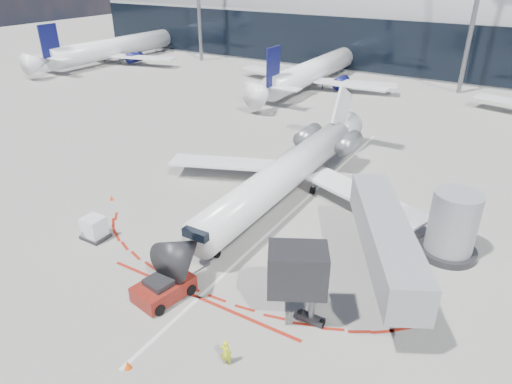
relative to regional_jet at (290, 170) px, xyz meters
The scene contains 14 objects.
ground 4.53m from the regional_jet, 66.46° to the right, with size 260.00×260.00×0.00m, color slate.
apron_centerline 3.27m from the regional_jet, 44.09° to the right, with size 0.25×40.00×0.01m, color silver.
apron_stop_bar 15.24m from the regional_jet, 84.24° to the right, with size 14.00×0.25×0.01m, color maroon.
terminal_building 61.82m from the regional_jet, 88.60° to the left, with size 150.00×24.15×24.00m.
jet_bridge 13.03m from the regional_jet, 29.81° to the right, with size 10.03×15.20×4.90m.
light_mast_centre 46.11m from the regional_jet, 81.69° to the left, with size 0.70×0.70×25.00m, color slate.
regional_jet is the anchor object (origin of this frame).
pushback_tug 16.08m from the regional_jet, 91.31° to the right, with size 2.90×5.71×1.45m.
ramp_worker 19.33m from the regional_jet, 72.25° to the right, with size 0.58×0.38×1.59m, color #C8D716.
uld_container 16.45m from the regional_jet, 124.05° to the right, with size 1.85×1.57×1.74m.
safety_cone_left 15.58m from the regional_jet, 145.71° to the right, with size 0.34×0.34×0.48m, color #EC4404.
safety_cone_right 21.34m from the regional_jet, 85.18° to the right, with size 0.36×0.36×0.50m, color #EC4404.
bg_airliner_0 67.02m from the regional_jet, 149.12° to the left, with size 33.69×35.67×10.90m, color white, non-canonical shape.
bg_airliner_1 39.34m from the regional_jet, 111.81° to the left, with size 31.61×33.47×10.23m, color white, non-canonical shape.
Camera 1 is at (14.36, -28.47, 18.46)m, focal length 32.00 mm.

